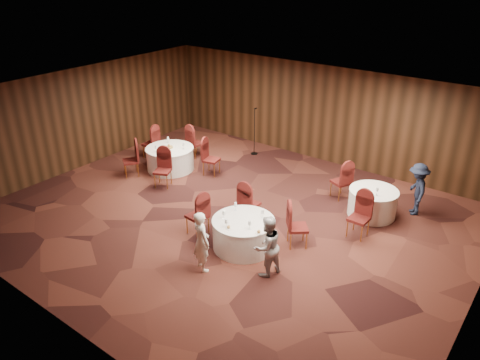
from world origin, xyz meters
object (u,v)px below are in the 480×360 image
Objects in this scene: table_left at (170,158)px; mic_stand at (254,141)px; woman_a at (201,241)px; woman_b at (267,246)px; man_c at (417,189)px; table_main at (243,233)px; table_right at (372,202)px.

mic_stand reaches higher than table_left.
woman_a reaches higher than woman_b.
man_c is at bearing 14.36° from table_left.
woman_b is (5.62, -2.73, 0.33)m from table_left.
table_main is at bearing -57.15° from mic_stand.
woman_a is 1.02× the size of woman_b.
mic_stand is 1.15× the size of man_c.
woman_b is 0.97× the size of man_c.
woman_b reaches higher than table_main.
table_main is 1.02× the size of man_c.
woman_b is at bearing -25.93° from table_left.
man_c is (0.87, 0.77, 0.35)m from table_right.
table_main is 0.89× the size of mic_stand.
mic_stand reaches higher than woman_a.
table_left is (-4.59, 2.20, -0.00)m from table_main.
table_left is at bearing -104.46° from man_c.
table_left is 1.06× the size of man_c.
mic_stand is at bearing -126.88° from man_c.
table_left is 1.20× the size of table_right.
mic_stand is 1.16× the size of woman_a.
table_right is 1.21m from man_c.
table_main is 0.96× the size of table_left.
mic_stand is at bearing -125.38° from woman_b.
woman_b is (1.03, -0.53, 0.33)m from table_main.
table_left is at bearing 154.39° from table_main.
mic_stand is 1.18× the size of woman_b.
mic_stand is 5.94m from man_c.
table_main is 3.78m from table_right.
man_c is (5.87, -0.83, 0.23)m from mic_stand.
table_main is 1.15× the size of table_right.
table_left is at bearing -16.08° from woman_a.
table_main is 1.05× the size of woman_b.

